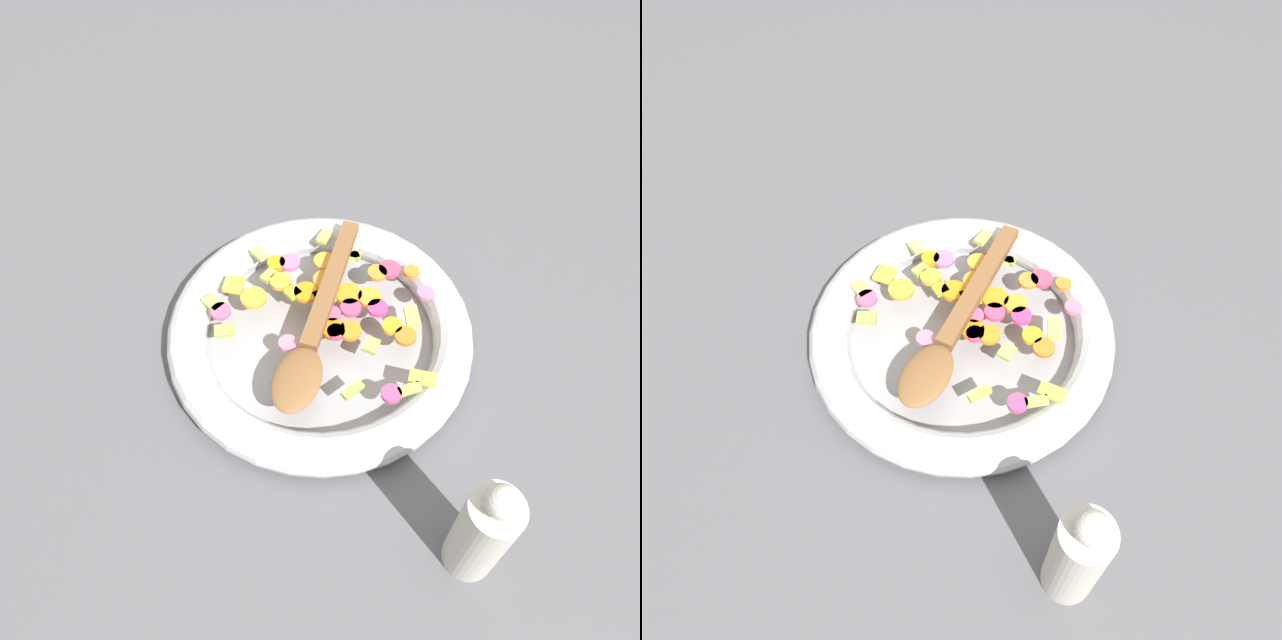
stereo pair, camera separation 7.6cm
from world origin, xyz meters
TOP-DOWN VIEW (x-y plane):
  - ground_plane at (0.00, 0.00)m, footprint 4.00×4.00m
  - skillet at (0.00, 0.00)m, footprint 0.39×0.39m
  - chopped_vegetables at (0.02, 0.02)m, footprint 0.28×0.29m
  - wooden_spoon at (-0.02, -0.02)m, footprint 0.22×0.26m
  - pepper_mill at (0.03, -0.31)m, footprint 0.05×0.05m

SIDE VIEW (x-z plane):
  - ground_plane at x=0.00m, z-range 0.00..0.00m
  - skillet at x=0.00m, z-range 0.00..0.05m
  - chopped_vegetables at x=0.02m, z-range 0.05..0.06m
  - wooden_spoon at x=-0.02m, z-range 0.06..0.07m
  - pepper_mill at x=0.03m, z-range -0.01..0.17m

